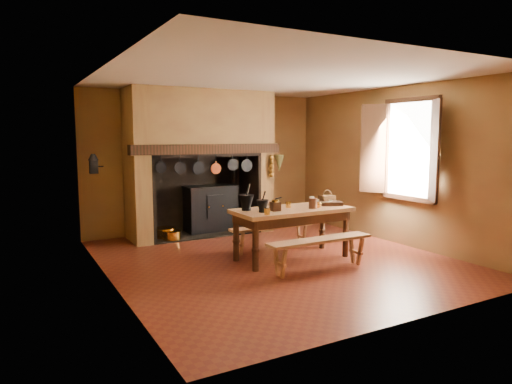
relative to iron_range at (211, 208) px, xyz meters
The scene contains 28 objects.
floor 2.50m from the iron_range, 89.02° to the right, with size 5.50×5.50×0.00m, color maroon.
ceiling 3.37m from the iron_range, 89.02° to the right, with size 5.50×5.50×0.00m, color silver.
back_wall 0.97m from the iron_range, 82.10° to the left, with size 5.00×0.02×2.80m, color olive.
wall_left 3.59m from the iron_range, 135.12° to the right, with size 0.02×5.50×2.80m, color olive.
wall_right 3.65m from the iron_range, 43.91° to the right, with size 0.02×5.50×2.80m, color olive.
wall_front 5.28m from the iron_range, 89.54° to the right, with size 5.00×0.02×2.80m, color olive.
chimney_breast 1.36m from the iron_range, 151.95° to the right, with size 2.95×0.96×2.80m.
iron_range is the anchor object (origin of this frame).
hearth_pans 1.10m from the iron_range, 167.25° to the right, with size 0.51×0.62×0.20m.
hanging_pans 1.12m from the iron_range, 115.02° to the right, with size 1.92×0.29×0.27m.
onion_string 1.49m from the iron_range, 32.25° to the right, with size 0.12×0.10×0.46m, color #AC6E1F, non-canonical shape.
herb_bunch 1.65m from the iron_range, 28.28° to the right, with size 0.20×0.20×0.35m, color brown.
window 3.91m from the iron_range, 49.98° to the right, with size 0.39×1.75×1.76m.
wall_coffee_mill 2.74m from the iron_range, 159.32° to the right, with size 0.23×0.16×0.31m.
work_table 2.56m from the iron_range, 83.40° to the right, with size 1.86×0.83×0.81m.
bench_front 3.28m from the iron_range, 84.87° to the right, with size 1.67×0.29×0.47m.
bench_back 1.95m from the iron_range, 81.31° to the right, with size 1.50×0.26×0.42m.
mortar_large 2.46m from the iron_range, 100.33° to the right, with size 0.24×0.24×0.41m.
mortar_small 2.69m from the iron_range, 96.54° to the right, with size 0.19×0.19×0.32m.
coffee_grinder 2.65m from the iron_range, 91.42° to the right, with size 0.18×0.14×0.21m.
brass_mug_a 2.91m from the iron_range, 97.05° to the right, with size 0.08×0.08×0.09m, color gold.
brass_mug_b 2.50m from the iron_range, 83.58° to the right, with size 0.09×0.09×0.10m, color gold.
mixing_bowl 2.67m from the iron_range, 69.74° to the right, with size 0.31×0.31×0.08m, color #B2A989.
stoneware_crock 2.81m from the iron_range, 78.53° to the right, with size 0.13×0.13×0.16m, color brown.
glass_jar 2.58m from the iron_range, 73.28° to the right, with size 0.08×0.08×0.15m, color beige.
wicker_basket 2.66m from the iron_range, 65.68° to the right, with size 0.25×0.18×0.23m.
wooden_tray 2.79m from the iron_range, 68.25° to the right, with size 0.35×0.25×0.06m, color #382012.
brass_cup 2.81m from the iron_range, 76.25° to the right, with size 0.11×0.11×0.09m, color gold.
Camera 1 is at (-3.66, -5.97, 1.94)m, focal length 32.00 mm.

